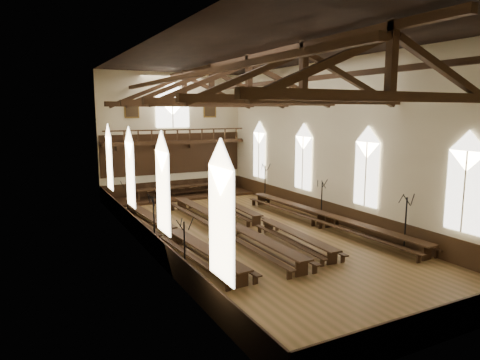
% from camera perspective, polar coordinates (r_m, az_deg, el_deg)
% --- Properties ---
extents(ground, '(26.00, 26.00, 0.00)m').
position_cam_1_polar(ground, '(24.67, 1.13, -7.09)').
color(ground, brown).
rests_on(ground, ground).
extents(room_walls, '(26.00, 26.00, 26.00)m').
position_cam_1_polar(room_walls, '(23.69, 1.18, 8.08)').
color(room_walls, beige).
rests_on(room_walls, ground).
extents(wainscot_band, '(12.00, 26.00, 1.20)m').
position_cam_1_polar(wainscot_band, '(24.51, 1.13, -5.75)').
color(wainscot_band, black).
rests_on(wainscot_band, ground).
extents(side_windows, '(11.85, 19.80, 4.50)m').
position_cam_1_polar(side_windows, '(23.90, 1.16, 1.55)').
color(side_windows, white).
rests_on(side_windows, room_walls).
extents(end_window, '(2.80, 0.12, 3.80)m').
position_cam_1_polar(end_window, '(35.55, -9.00, 9.56)').
color(end_window, white).
rests_on(end_window, room_walls).
extents(minstrels_gallery, '(11.80, 1.24, 3.70)m').
position_cam_1_polar(minstrels_gallery, '(35.45, -8.74, 4.20)').
color(minstrels_gallery, '#322210').
rests_on(minstrels_gallery, room_walls).
extents(portraits, '(7.75, 0.09, 1.45)m').
position_cam_1_polar(portraits, '(35.55, -8.99, 9.36)').
color(portraits, brown).
rests_on(portraits, room_walls).
extents(roof_trusses, '(11.70, 25.70, 2.80)m').
position_cam_1_polar(roof_trusses, '(23.73, 1.19, 12.33)').
color(roof_trusses, '#322210').
rests_on(roof_trusses, room_walls).
extents(refectory_row_a, '(2.06, 14.60, 0.76)m').
position_cam_1_polar(refectory_row_a, '(23.11, -9.03, -6.90)').
color(refectory_row_a, '#322210').
rests_on(refectory_row_a, ground).
extents(refectory_row_b, '(1.74, 14.89, 0.80)m').
position_cam_1_polar(refectory_row_b, '(24.28, -1.82, -5.94)').
color(refectory_row_b, '#322210').
rests_on(refectory_row_b, ground).
extents(refectory_row_c, '(1.63, 13.95, 0.70)m').
position_cam_1_polar(refectory_row_c, '(25.47, 3.03, -5.40)').
color(refectory_row_c, '#322210').
rests_on(refectory_row_c, ground).
extents(refectory_row_d, '(1.99, 14.86, 0.79)m').
position_cam_1_polar(refectory_row_d, '(26.52, 11.27, -4.83)').
color(refectory_row_d, '#322210').
rests_on(refectory_row_d, ground).
extents(dais, '(11.40, 2.82, 0.19)m').
position_cam_1_polar(dais, '(34.92, -7.37, -2.17)').
color(dais, black).
rests_on(dais, ground).
extents(high_table, '(8.41, 1.30, 0.79)m').
position_cam_1_polar(high_table, '(34.78, -7.39, -0.94)').
color(high_table, '#322210').
rests_on(high_table, dais).
extents(high_chairs, '(5.87, 0.48, 0.98)m').
position_cam_1_polar(high_chairs, '(35.56, -7.84, -0.95)').
color(high_chairs, '#322210').
rests_on(high_chairs, dais).
extents(candelabrum_left_near, '(0.78, 0.72, 2.57)m').
position_cam_1_polar(candelabrum_left_near, '(18.23, -7.38, -10.54)').
color(candelabrum_left_near, black).
rests_on(candelabrum_left_near, ground).
extents(candelabrum_left_mid, '(0.76, 0.87, 2.83)m').
position_cam_1_polar(candelabrum_left_mid, '(22.22, -11.36, -6.81)').
color(candelabrum_left_mid, black).
rests_on(candelabrum_left_mid, ground).
extents(candelabrum_left_far, '(0.80, 0.75, 2.64)m').
position_cam_1_polar(candelabrum_left_far, '(27.71, -14.74, -3.87)').
color(candelabrum_left_far, black).
rests_on(candelabrum_left_far, ground).
extents(candelabrum_right_near, '(0.85, 0.84, 2.85)m').
position_cam_1_polar(candelabrum_right_near, '(23.13, 21.13, -6.61)').
color(candelabrum_right_near, black).
rests_on(candelabrum_right_near, ground).
extents(candelabrum_right_mid, '(0.75, 0.79, 2.62)m').
position_cam_1_polar(candelabrum_right_mid, '(27.82, 10.80, -3.69)').
color(candelabrum_right_mid, black).
rests_on(candelabrum_right_mid, ground).
extents(candelabrum_right_far, '(0.83, 0.88, 2.90)m').
position_cam_1_polar(candelabrum_right_far, '(33.47, 3.35, -1.23)').
color(candelabrum_right_far, black).
rests_on(candelabrum_right_far, ground).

